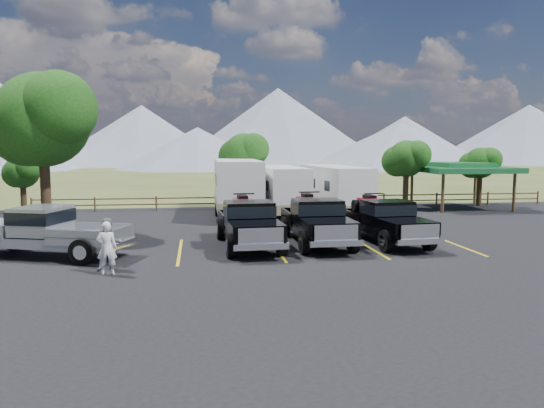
{
  "coord_description": "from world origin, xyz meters",
  "views": [
    {
      "loc": [
        -5.25,
        -17.76,
        4.35
      ],
      "look_at": [
        -1.72,
        7.16,
        1.6
      ],
      "focal_mm": 35.0,
      "sensor_mm": 36.0,
      "label": 1
    }
  ],
  "objects": [
    {
      "name": "ground",
      "position": [
        0.0,
        0.0,
        0.0
      ],
      "size": [
        320.0,
        320.0,
        0.0
      ],
      "primitive_type": "plane",
      "color": "#474F21",
      "rests_on": "ground"
    },
    {
      "name": "trailer_center",
      "position": [
        -0.19,
        14.25,
        1.64
      ],
      "size": [
        2.63,
        8.84,
        3.06
      ],
      "rotation": [
        0.0,
        0.0,
        0.05
      ],
      "color": "silver",
      "rests_on": "asphalt_lot"
    },
    {
      "name": "person_b",
      "position": [
        -8.32,
        1.05,
        0.96
      ],
      "size": [
        1.06,
        0.94,
        1.83
      ],
      "primitive_type": "imported",
      "rotation": [
        0.0,
        0.0,
        0.32
      ],
      "color": "slate",
      "rests_on": "asphalt_lot"
    },
    {
      "name": "tree_ne_b",
      "position": [
        14.98,
        18.01,
        3.13
      ],
      "size": [
        2.77,
        2.59,
        4.27
      ],
      "color": "black",
      "rests_on": "ground"
    },
    {
      "name": "rig_left",
      "position": [
        -3.1,
        4.75,
        1.1
      ],
      "size": [
        2.58,
        6.69,
        2.2
      ],
      "rotation": [
        0.0,
        0.0,
        0.05
      ],
      "color": "black",
      "rests_on": "asphalt_lot"
    },
    {
      "name": "person_a",
      "position": [
        -8.29,
        0.34,
        0.95
      ],
      "size": [
        0.69,
        0.48,
        1.82
      ],
      "primitive_type": "imported",
      "rotation": [
        0.0,
        0.0,
        3.21
      ],
      "color": "silver",
      "rests_on": "asphalt_lot"
    },
    {
      "name": "tree_nw_small",
      "position": [
        -16.02,
        17.01,
        2.78
      ],
      "size": [
        2.59,
        2.43,
        3.85
      ],
      "color": "black",
      "rests_on": "ground"
    },
    {
      "name": "rail_fence",
      "position": [
        2.0,
        18.5,
        0.61
      ],
      "size": [
        36.12,
        0.12,
        1.0
      ],
      "color": "brown",
      "rests_on": "ground"
    },
    {
      "name": "asphalt_lot",
      "position": [
        0.0,
        3.0,
        0.02
      ],
      "size": [
        44.0,
        34.0,
        0.04
      ],
      "primitive_type": "cube",
      "color": "black",
      "rests_on": "ground"
    },
    {
      "name": "pavilion",
      "position": [
        13.0,
        17.0,
        2.79
      ],
      "size": [
        6.2,
        6.2,
        3.22
      ],
      "color": "brown",
      "rests_on": "ground"
    },
    {
      "name": "mountain_range",
      "position": [
        -7.63,
        105.98,
        7.87
      ],
      "size": [
        209.0,
        71.0,
        20.0
      ],
      "color": "gray",
      "rests_on": "ground"
    },
    {
      "name": "tree_north",
      "position": [
        -2.03,
        19.02,
        3.83
      ],
      "size": [
        3.46,
        3.24,
        5.25
      ],
      "color": "black",
      "rests_on": "ground"
    },
    {
      "name": "tree_big_nw",
      "position": [
        -12.55,
        9.03,
        5.6
      ],
      "size": [
        5.54,
        5.18,
        7.84
      ],
      "color": "black",
      "rests_on": "ground"
    },
    {
      "name": "tree_ne_a",
      "position": [
        8.97,
        17.01,
        3.48
      ],
      "size": [
        3.11,
        2.92,
        4.76
      ],
      "color": "black",
      "rests_on": "ground"
    },
    {
      "name": "stall_lines",
      "position": [
        0.0,
        4.0,
        0.04
      ],
      "size": [
        12.12,
        5.5,
        0.01
      ],
      "color": "yellow",
      "rests_on": "asphalt_lot"
    },
    {
      "name": "rig_right",
      "position": [
        3.1,
        4.91,
        1.06
      ],
      "size": [
        2.7,
        6.52,
        2.12
      ],
      "rotation": [
        0.0,
        0.0,
        0.09
      ],
      "color": "black",
      "rests_on": "asphalt_lot"
    },
    {
      "name": "trailer_left",
      "position": [
        -2.83,
        14.55,
        1.86
      ],
      "size": [
        2.69,
        9.98,
        3.48
      ],
      "rotation": [
        0.0,
        0.0,
        -0.01
      ],
      "color": "silver",
      "rests_on": "asphalt_lot"
    },
    {
      "name": "pickup_silver",
      "position": [
        -11.1,
        3.61,
        1.07
      ],
      "size": [
        6.94,
        4.08,
        1.98
      ],
      "rotation": [
        0.0,
        0.0,
        -1.89
      ],
      "color": "#999BA1",
      "rests_on": "asphalt_lot"
    },
    {
      "name": "rig_center",
      "position": [
        -0.05,
        5.02,
        1.11
      ],
      "size": [
        2.42,
        6.67,
        2.22
      ],
      "rotation": [
        0.0,
        0.0,
        0.01
      ],
      "color": "black",
      "rests_on": "asphalt_lot"
    },
    {
      "name": "trailer_right",
      "position": [
        3.01,
        13.41,
        1.67
      ],
      "size": [
        3.07,
        8.98,
        3.11
      ],
      "rotation": [
        0.0,
        0.0,
        0.11
      ],
      "color": "silver",
      "rests_on": "asphalt_lot"
    }
  ]
}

